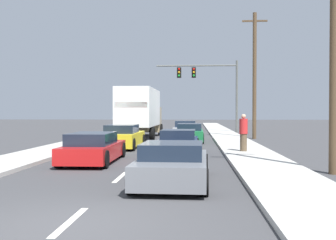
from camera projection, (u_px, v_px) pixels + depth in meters
ground_plane at (166, 137)px, 32.03m from camera, size 140.00×140.00×0.00m
sidewalk_right at (233, 141)px, 26.74m from camera, size 2.33×80.00×0.14m
sidewalk_left at (90, 140)px, 27.35m from camera, size 2.33×80.00×0.14m
lane_markings at (166, 137)px, 32.28m from camera, size 0.14×62.00×0.01m
box_truck at (141, 110)px, 30.27m from camera, size 2.60×9.11×3.60m
car_yellow at (123, 137)px, 22.24m from camera, size 1.89×4.62×1.27m
car_red at (93, 148)px, 15.88m from camera, size 1.85×4.64×1.16m
car_silver at (186, 129)px, 33.27m from camera, size 2.02×4.16×1.23m
car_green at (189, 133)px, 26.76m from camera, size 1.83×4.66×1.20m
car_navy at (178, 143)px, 19.09m from camera, size 1.94×4.35×1.13m
car_gray at (173, 164)px, 11.22m from camera, size 2.02×4.49×1.14m
traffic_signal_mast at (203, 79)px, 38.40m from camera, size 7.62×0.69×6.74m
utility_pole_near at (334, 34)px, 12.81m from camera, size 1.80×0.28×8.52m
utility_pole_mid at (255, 74)px, 29.64m from camera, size 1.80×0.28×9.11m
pedestrian_near_corner at (243, 133)px, 18.98m from camera, size 0.38×0.38×1.72m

